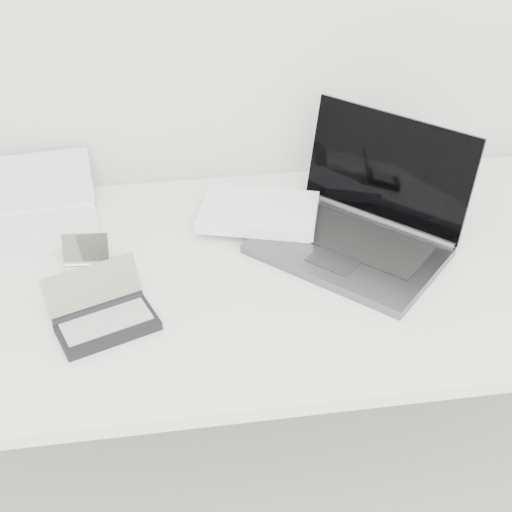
{
  "coord_description": "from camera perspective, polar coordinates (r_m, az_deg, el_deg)",
  "views": [
    {
      "loc": [
        -0.2,
        0.33,
        1.66
      ],
      "look_at": [
        -0.03,
        1.51,
        0.79
      ],
      "focal_mm": 50.0,
      "sensor_mm": 36.0,
      "label": 1
    }
  ],
  "objects": [
    {
      "name": "desk",
      "position": [
        1.57,
        0.87,
        -2.19
      ],
      "size": [
        1.6,
        0.8,
        0.73
      ],
      "color": "white",
      "rests_on": "ground"
    },
    {
      "name": "netbook_open_white",
      "position": [
        1.73,
        -16.78,
        2.94
      ],
      "size": [
        0.28,
        0.33,
        0.11
      ],
      "rotation": [
        0.0,
        0.0,
        0.1
      ],
      "color": "white",
      "rests_on": "desk"
    },
    {
      "name": "laptop_large",
      "position": [
        1.62,
        5.96,
        2.71
      ],
      "size": [
        0.61,
        0.51,
        0.26
      ],
      "rotation": [
        0.0,
        0.0,
        -0.77
      ],
      "color": "#535558",
      "rests_on": "desk"
    },
    {
      "name": "palmtop_charcoal",
      "position": [
        1.42,
        -12.1,
        -4.73
      ],
      "size": [
        0.23,
        0.2,
        0.1
      ],
      "rotation": [
        0.0,
        0.0,
        0.36
      ],
      "color": "black",
      "rests_on": "desk"
    },
    {
      "name": "pda_silver",
      "position": [
        1.55,
        -13.52,
        -1.08
      ],
      "size": [
        0.11,
        0.11,
        0.08
      ],
      "rotation": [
        0.0,
        0.0,
        -0.1
      ],
      "color": "silver",
      "rests_on": "desk"
    }
  ]
}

